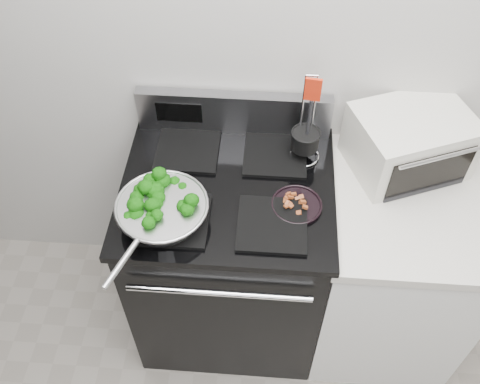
# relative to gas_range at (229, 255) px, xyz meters

# --- Properties ---
(back_wall) EXTENTS (4.00, 0.02, 2.70)m
(back_wall) POSITION_rel_gas_range_xyz_m (0.30, 0.34, 0.86)
(back_wall) COLOR #B7B4AD
(back_wall) RESTS_ON ground
(gas_range) EXTENTS (0.79, 0.69, 1.13)m
(gas_range) POSITION_rel_gas_range_xyz_m (0.00, 0.00, 0.00)
(gas_range) COLOR black
(gas_range) RESTS_ON floor
(counter) EXTENTS (0.62, 0.68, 0.92)m
(counter) POSITION_rel_gas_range_xyz_m (0.68, -0.00, -0.03)
(counter) COLOR white
(counter) RESTS_ON floor
(skillet) EXTENTS (0.32, 0.49, 0.07)m
(skillet) POSITION_rel_gas_range_xyz_m (-0.21, -0.17, 0.51)
(skillet) COLOR silver
(skillet) RESTS_ON gas_range
(broccoli_pile) EXTENTS (0.25, 0.25, 0.09)m
(broccoli_pile) POSITION_rel_gas_range_xyz_m (-0.21, -0.17, 0.53)
(broccoli_pile) COLOR #053004
(broccoli_pile) RESTS_ON skillet
(bacon_plate) EXTENTS (0.18, 0.18, 0.04)m
(bacon_plate) POSITION_rel_gas_range_xyz_m (0.25, -0.08, 0.48)
(bacon_plate) COLOR black
(bacon_plate) RESTS_ON gas_range
(utensil_holder) EXTENTS (0.12, 0.12, 0.38)m
(utensil_holder) POSITION_rel_gas_range_xyz_m (0.28, 0.17, 0.53)
(utensil_holder) COLOR silver
(utensil_holder) RESTS_ON gas_range
(toaster_oven) EXTENTS (0.50, 0.44, 0.24)m
(toaster_oven) POSITION_rel_gas_range_xyz_m (0.67, 0.19, 0.55)
(toaster_oven) COLOR beige
(toaster_oven) RESTS_ON counter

